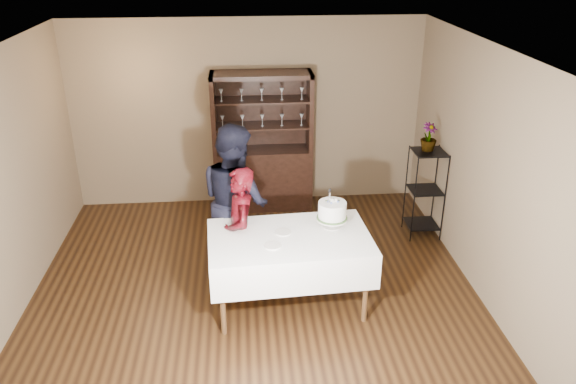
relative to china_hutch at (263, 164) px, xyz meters
name	(u,v)px	position (x,y,z in m)	size (l,w,h in m)	color
floor	(255,293)	(-0.20, -2.25, -0.66)	(5.00, 5.00, 0.00)	black
ceiling	(248,52)	(-0.20, -2.25, 2.04)	(5.00, 5.00, 0.00)	white
back_wall	(247,114)	(-0.20, 0.25, 0.69)	(5.00, 0.02, 2.70)	#75644B
wall_left	(2,193)	(-2.70, -2.25, 0.69)	(0.02, 5.00, 2.70)	#75644B
wall_right	(486,176)	(2.30, -2.25, 0.69)	(0.02, 5.00, 2.70)	#75644B
china_hutch	(263,164)	(0.00, 0.00, 0.00)	(1.40, 0.48, 2.00)	black
plant_etagere	(425,190)	(2.08, -1.05, -0.01)	(0.42, 0.42, 1.20)	black
cake_table	(289,253)	(0.17, -2.49, -0.02)	(1.74, 1.13, 0.84)	white
woman	(241,233)	(-0.34, -2.20, 0.09)	(0.55, 0.36, 1.50)	#330407
man	(235,200)	(-0.39, -1.69, 0.25)	(0.89, 0.69, 1.82)	black
cake	(332,212)	(0.64, -2.32, 0.36)	(0.38, 0.38, 0.46)	silver
plate_near	(273,246)	(-0.02, -2.67, 0.19)	(0.18, 0.18, 0.01)	silver
plate_far	(283,232)	(0.11, -2.40, 0.19)	(0.17, 0.17, 0.01)	silver
potted_plant	(429,137)	(2.06, -1.01, 0.70)	(0.20, 0.20, 0.36)	#3D622E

